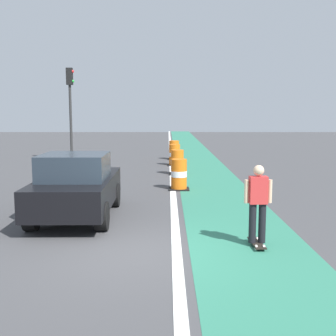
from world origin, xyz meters
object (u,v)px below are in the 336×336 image
traffic_barrel_back (173,155)px  traffic_barrel_mid (176,162)px  skateboarder_on_lane (257,203)px  traffic_light_corner (69,98)px  traffic_barrel_front (178,175)px  parked_sedan_nearest (75,186)px  traffic_barrel_far (173,150)px

traffic_barrel_back → traffic_barrel_mid: bearing=-88.7°
skateboarder_on_lane → traffic_light_corner: 16.77m
traffic_barrel_back → traffic_light_corner: (-5.66, 1.57, 2.97)m
traffic_barrel_back → traffic_light_corner: size_ratio=0.21×
skateboarder_on_lane → traffic_light_corner: traffic_light_corner is taller
traffic_barrel_mid → traffic_barrel_back: (-0.07, 3.23, 0.00)m
traffic_barrel_front → traffic_barrel_back: bearing=90.4°
traffic_barrel_back → traffic_barrel_front: bearing=-89.6°
parked_sedan_nearest → traffic_barrel_far: 14.03m
traffic_barrel_front → traffic_light_corner: size_ratio=0.21×
skateboarder_on_lane → parked_sedan_nearest: bearing=150.6°
traffic_barrel_mid → traffic_light_corner: (-5.73, 4.80, 2.97)m
traffic_barrel_front → traffic_barrel_back: 6.91m
skateboarder_on_lane → traffic_barrel_front: 6.64m
parked_sedan_nearest → traffic_barrel_front: size_ratio=3.78×
skateboarder_on_lane → traffic_barrel_front: size_ratio=1.55×
traffic_barrel_mid → traffic_light_corner: 8.04m
traffic_barrel_far → traffic_barrel_front: bearing=-89.8°
skateboarder_on_lane → traffic_barrel_mid: 10.26m
skateboarder_on_lane → traffic_barrel_mid: size_ratio=1.55×
skateboarder_on_lane → traffic_barrel_back: skateboarder_on_lane is taller
traffic_barrel_mid → traffic_barrel_far: bearing=90.6°
traffic_barrel_far → skateboarder_on_lane: bearing=-84.8°
skateboarder_on_lane → traffic_barrel_front: (-1.44, 6.47, -0.38)m
traffic_barrel_far → traffic_light_corner: 6.51m
traffic_barrel_back → traffic_barrel_far: bearing=89.7°
traffic_barrel_back → traffic_light_corner: 6.58m
parked_sedan_nearest → traffic_barrel_far: (2.72, 13.76, -0.30)m
parked_sedan_nearest → traffic_light_corner: (-2.95, 12.58, 2.67)m
skateboarder_on_lane → parked_sedan_nearest: size_ratio=0.41×
skateboarder_on_lane → traffic_barrel_far: (-1.48, 16.13, -0.38)m
traffic_light_corner → traffic_barrel_far: bearing=11.8°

